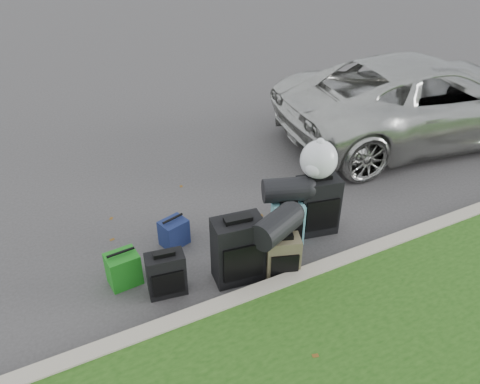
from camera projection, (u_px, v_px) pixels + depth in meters
name	position (u px, v px, depth m)	size (l,w,h in m)	color
ground	(254.00, 235.00, 5.86)	(120.00, 120.00, 0.00)	#383535
curb	(298.00, 279.00, 5.07)	(120.00, 0.18, 0.15)	#9E937F
suv	(424.00, 99.00, 7.91)	(2.31, 5.01, 1.39)	#B7B7B2
suitcase_small_black	(166.00, 274.00, 4.89)	(0.40, 0.22, 0.50)	black
suitcase_large_black_left	(238.00, 250.00, 5.01)	(0.53, 0.32, 0.77)	black
suitcase_olive	(282.00, 257.00, 5.11)	(0.37, 0.23, 0.51)	#48422D
suitcase_teal	(288.00, 223.00, 5.62)	(0.37, 0.22, 0.54)	#5699A8
suitcase_large_black_right	(317.00, 205.00, 5.75)	(0.50, 0.30, 0.75)	black
tote_green	(123.00, 269.00, 5.04)	(0.33, 0.27, 0.38)	#1B771A
tote_navy	(174.00, 232.00, 5.63)	(0.31, 0.24, 0.33)	navy
duffel_left	(277.00, 226.00, 4.91)	(0.31, 0.31, 0.57)	black
duffel_right	(285.00, 190.00, 5.48)	(0.29, 0.29, 0.52)	black
trash_bag	(319.00, 160.00, 5.48)	(0.45, 0.45, 0.45)	silver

